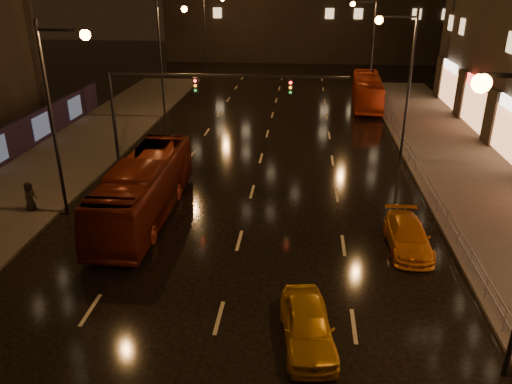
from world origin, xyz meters
TOP-DOWN VIEW (x-y plane):
  - ground at (0.00, 20.00)m, footprint 140.00×140.00m
  - sidewalk_left at (-13.50, 15.00)m, footprint 7.00×70.00m
  - sidewalk_right at (13.50, 15.00)m, footprint 7.00×70.00m
  - traffic_signal at (-5.06, 20.00)m, footprint 15.31×0.32m
  - railing_right at (10.20, 18.00)m, footprint 0.05×56.00m
  - bus_red at (-5.30, 12.23)m, footprint 2.69×11.31m
  - bus_curb at (9.00, 38.54)m, footprint 3.07×10.74m
  - taxi_near at (3.29, 2.95)m, footprint 2.25×4.41m
  - taxi_far at (7.93, 10.00)m, footprint 1.86×4.49m
  - pedestrian_c at (-11.59, 12.05)m, footprint 0.66×0.86m

SIDE VIEW (x-z plane):
  - ground at x=0.00m, z-range 0.00..0.00m
  - sidewalk_left at x=-13.50m, z-range 0.00..0.15m
  - sidewalk_right at x=13.50m, z-range 0.00..0.15m
  - taxi_far at x=7.93m, z-range 0.00..1.30m
  - taxi_near at x=3.29m, z-range 0.00..1.44m
  - railing_right at x=10.20m, z-range 0.40..1.40m
  - pedestrian_c at x=-11.59m, z-range 0.15..1.74m
  - bus_curb at x=9.00m, z-range 0.00..2.96m
  - bus_red at x=-5.30m, z-range 0.00..3.15m
  - traffic_signal at x=-5.06m, z-range 1.64..7.84m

